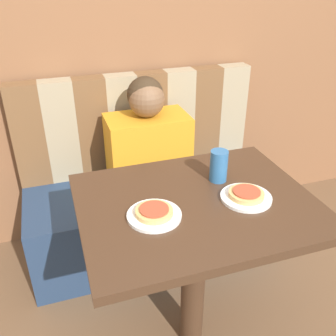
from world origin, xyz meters
TOP-DOWN VIEW (x-y plane):
  - ground_plane at (0.00, 0.00)m, footprint 12.00×12.00m
  - wall_back at (0.00, 0.99)m, footprint 7.00×0.05m
  - booth_seat at (0.00, 0.66)m, footprint 1.33×0.55m
  - booth_backrest at (0.00, 0.89)m, footprint 1.33×0.10m
  - dining_table at (0.00, 0.00)m, footprint 0.85×0.67m
  - person at (0.00, 0.66)m, footprint 0.42×0.25m
  - plate_left at (-0.17, -0.05)m, footprint 0.19×0.19m
  - plate_right at (0.17, -0.05)m, footprint 0.19×0.19m
  - pizza_left at (-0.17, -0.05)m, footprint 0.13×0.13m
  - pizza_right at (0.17, -0.05)m, footprint 0.13×0.13m
  - drinking_cup at (0.13, 0.11)m, footprint 0.07×0.07m

SIDE VIEW (x-z plane):
  - ground_plane at x=0.00m, z-range 0.00..0.00m
  - booth_seat at x=0.00m, z-range 0.00..0.43m
  - dining_table at x=0.00m, z-range 0.26..1.00m
  - person at x=0.00m, z-range 0.39..0.99m
  - booth_backrest at x=0.00m, z-range 0.43..0.98m
  - plate_left at x=-0.17m, z-range 0.74..0.76m
  - plate_right at x=0.17m, z-range 0.74..0.76m
  - pizza_left at x=-0.17m, z-range 0.75..0.78m
  - pizza_right at x=0.17m, z-range 0.75..0.78m
  - drinking_cup at x=0.13m, z-range 0.74..0.87m
  - wall_back at x=0.00m, z-range 0.00..2.60m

